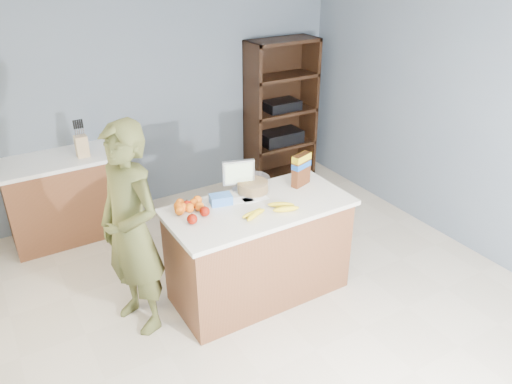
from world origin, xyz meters
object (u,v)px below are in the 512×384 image
shelving_unit (279,113)px  cereal_box (301,167)px  tv (239,174)px  counter_peninsula (259,253)px  person (131,231)px

shelving_unit → cereal_box: size_ratio=6.10×
shelving_unit → tv: 2.33m
counter_peninsula → shelving_unit: bearing=52.9°
shelving_unit → person: 3.19m
person → cereal_box: 1.57m
tv → cereal_box: bearing=-19.8°
counter_peninsula → cereal_box: (0.52, 0.14, 0.66)m
counter_peninsula → tv: bearing=91.9°
shelving_unit → counter_peninsula: bearing=-127.1°
tv → cereal_box: size_ratio=0.96×
counter_peninsula → shelving_unit: 2.61m
counter_peninsula → person: bearing=169.9°
counter_peninsula → person: 1.15m
counter_peninsula → tv: tv is taller
shelving_unit → cereal_box: (-1.03, -1.91, 0.21)m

